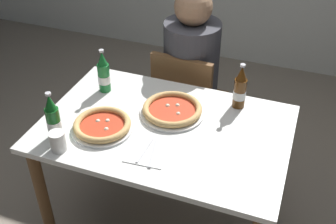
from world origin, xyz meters
name	(u,v)px	position (x,y,z in m)	size (l,w,h in m)	color
dining_table_main	(165,144)	(0.00, 0.00, 0.64)	(1.20, 0.80, 0.75)	silver
chair_behind_table	(187,102)	(-0.08, 0.61, 0.48)	(0.42, 0.42, 0.85)	brown
diner_seated	(191,84)	(-0.07, 0.66, 0.58)	(0.34, 0.34, 1.21)	#2D3342
pizza_margherita_near	(102,125)	(-0.27, -0.12, 0.77)	(0.30, 0.30, 0.04)	white
pizza_marinara_far	(173,110)	(0.00, 0.11, 0.77)	(0.33, 0.33, 0.04)	white
beer_bottle_left	(104,74)	(-0.42, 0.19, 0.85)	(0.07, 0.07, 0.25)	#196B2D
beer_bottle_center	(53,119)	(-0.45, -0.25, 0.85)	(0.07, 0.07, 0.25)	#14591E
beer_bottle_right	(240,89)	(0.30, 0.29, 0.85)	(0.07, 0.07, 0.25)	#512D0F
napkin_with_cutlery	(149,152)	(0.00, -0.21, 0.75)	(0.19, 0.19, 0.01)	white
paper_cup	(58,141)	(-0.38, -0.33, 0.80)	(0.07, 0.07, 0.10)	white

